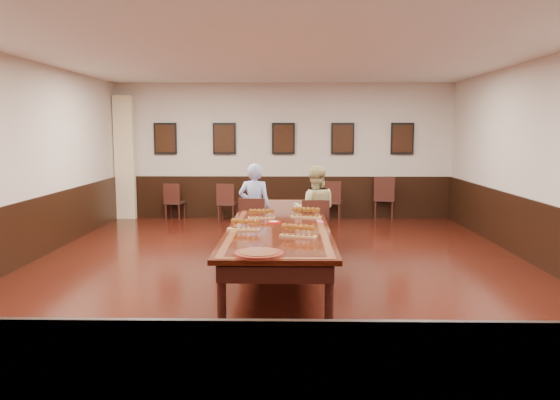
{
  "coord_description": "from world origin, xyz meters",
  "views": [
    {
      "loc": [
        0.15,
        -8.01,
        2.08
      ],
      "look_at": [
        0.0,
        0.5,
        1.0
      ],
      "focal_mm": 35.0,
      "sensor_mm": 36.0,
      "label": 1
    }
  ],
  "objects_px": {
    "chair_woman": "(315,227)",
    "spare_chair_c": "(332,200)",
    "conference_table": "(279,230)",
    "carved_platter": "(259,254)",
    "chair_man": "(254,225)",
    "person_man": "(255,207)",
    "spare_chair_a": "(175,201)",
    "spare_chair_d": "(385,198)",
    "spare_chair_b": "(227,202)",
    "person_woman": "(315,210)"
  },
  "relations": [
    {
      "from": "person_man",
      "to": "carved_platter",
      "type": "xyz_separation_m",
      "value": [
        0.28,
        -3.62,
        0.01
      ]
    },
    {
      "from": "chair_man",
      "to": "person_man",
      "type": "distance_m",
      "value": 0.3
    },
    {
      "from": "conference_table",
      "to": "person_woman",
      "type": "bearing_deg",
      "value": 61.89
    },
    {
      "from": "spare_chair_c",
      "to": "person_woman",
      "type": "distance_m",
      "value": 3.59
    },
    {
      "from": "person_woman",
      "to": "spare_chair_d",
      "type": "bearing_deg",
      "value": -114.66
    },
    {
      "from": "spare_chair_c",
      "to": "carved_platter",
      "type": "height_order",
      "value": "spare_chair_c"
    },
    {
      "from": "spare_chair_b",
      "to": "person_man",
      "type": "height_order",
      "value": "person_man"
    },
    {
      "from": "chair_woman",
      "to": "person_man",
      "type": "relative_size",
      "value": 0.63
    },
    {
      "from": "chair_woman",
      "to": "carved_platter",
      "type": "xyz_separation_m",
      "value": [
        -0.75,
        -3.25,
        0.29
      ]
    },
    {
      "from": "chair_man",
      "to": "spare_chair_a",
      "type": "height_order",
      "value": "chair_man"
    },
    {
      "from": "person_woman",
      "to": "chair_man",
      "type": "bearing_deg",
      "value": -7.3
    },
    {
      "from": "chair_woman",
      "to": "spare_chair_a",
      "type": "xyz_separation_m",
      "value": [
        -3.14,
        3.73,
        -0.05
      ]
    },
    {
      "from": "spare_chair_d",
      "to": "spare_chair_b",
      "type": "bearing_deg",
      "value": 18.43
    },
    {
      "from": "person_woman",
      "to": "chair_woman",
      "type": "bearing_deg",
      "value": 90.0
    },
    {
      "from": "spare_chair_a",
      "to": "person_man",
      "type": "relative_size",
      "value": 0.56
    },
    {
      "from": "chair_woman",
      "to": "spare_chair_d",
      "type": "distance_m",
      "value": 4.26
    },
    {
      "from": "spare_chair_a",
      "to": "conference_table",
      "type": "distance_m",
      "value": 5.37
    },
    {
      "from": "chair_man",
      "to": "carved_platter",
      "type": "distance_m",
      "value": 3.54
    },
    {
      "from": "spare_chair_b",
      "to": "spare_chair_d",
      "type": "xyz_separation_m",
      "value": [
        3.69,
        0.33,
        0.07
      ]
    },
    {
      "from": "chair_man",
      "to": "carved_platter",
      "type": "height_order",
      "value": "chair_man"
    },
    {
      "from": "spare_chair_d",
      "to": "person_woman",
      "type": "distance_m",
      "value": 4.18
    },
    {
      "from": "spare_chair_a",
      "to": "spare_chair_c",
      "type": "height_order",
      "value": "spare_chair_c"
    },
    {
      "from": "spare_chair_d",
      "to": "chair_man",
      "type": "bearing_deg",
      "value": 64.77
    },
    {
      "from": "spare_chair_d",
      "to": "person_woman",
      "type": "height_order",
      "value": "person_woman"
    },
    {
      "from": "spare_chair_a",
      "to": "conference_table",
      "type": "bearing_deg",
      "value": 129.26
    },
    {
      "from": "chair_woman",
      "to": "spare_chair_c",
      "type": "height_order",
      "value": "chair_woman"
    },
    {
      "from": "carved_platter",
      "to": "person_woman",
      "type": "bearing_deg",
      "value": 77.31
    },
    {
      "from": "chair_woman",
      "to": "spare_chair_a",
      "type": "relative_size",
      "value": 1.12
    },
    {
      "from": "conference_table",
      "to": "carved_platter",
      "type": "bearing_deg",
      "value": -94.44
    },
    {
      "from": "spare_chair_c",
      "to": "person_man",
      "type": "relative_size",
      "value": 0.61
    },
    {
      "from": "spare_chair_b",
      "to": "carved_platter",
      "type": "xyz_separation_m",
      "value": [
        1.12,
        -6.78,
        0.33
      ]
    },
    {
      "from": "spare_chair_a",
      "to": "spare_chair_d",
      "type": "height_order",
      "value": "spare_chair_d"
    },
    {
      "from": "spare_chair_b",
      "to": "person_man",
      "type": "xyz_separation_m",
      "value": [
        0.84,
        -3.17,
        0.32
      ]
    },
    {
      "from": "conference_table",
      "to": "chair_man",
      "type": "bearing_deg",
      "value": 110.64
    },
    {
      "from": "chair_woman",
      "to": "conference_table",
      "type": "height_order",
      "value": "chair_woman"
    },
    {
      "from": "chair_man",
      "to": "person_woman",
      "type": "bearing_deg",
      "value": 177.25
    },
    {
      "from": "spare_chair_b",
      "to": "chair_woman",
      "type": "bearing_deg",
      "value": 125.1
    },
    {
      "from": "spare_chair_b",
      "to": "spare_chair_d",
      "type": "height_order",
      "value": "spare_chair_d"
    },
    {
      "from": "spare_chair_b",
      "to": "person_man",
      "type": "relative_size",
      "value": 0.58
    },
    {
      "from": "person_woman",
      "to": "spare_chair_c",
      "type": "bearing_deg",
      "value": -97.81
    },
    {
      "from": "carved_platter",
      "to": "spare_chair_b",
      "type": "bearing_deg",
      "value": 99.36
    },
    {
      "from": "spare_chair_b",
      "to": "carved_platter",
      "type": "height_order",
      "value": "spare_chair_b"
    },
    {
      "from": "spare_chair_a",
      "to": "spare_chair_d",
      "type": "bearing_deg",
      "value": -167.82
    },
    {
      "from": "spare_chair_d",
      "to": "person_woman",
      "type": "bearing_deg",
      "value": 77.46
    },
    {
      "from": "spare_chair_b",
      "to": "carved_platter",
      "type": "relative_size",
      "value": 1.61
    },
    {
      "from": "spare_chair_d",
      "to": "conference_table",
      "type": "relative_size",
      "value": 0.2
    },
    {
      "from": "person_man",
      "to": "carved_platter",
      "type": "relative_size",
      "value": 2.8
    },
    {
      "from": "spare_chair_b",
      "to": "person_woman",
      "type": "bearing_deg",
      "value": 125.83
    },
    {
      "from": "spare_chair_c",
      "to": "spare_chair_a",
      "type": "bearing_deg",
      "value": 8.77
    },
    {
      "from": "chair_man",
      "to": "conference_table",
      "type": "bearing_deg",
      "value": 116.42
    }
  ]
}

